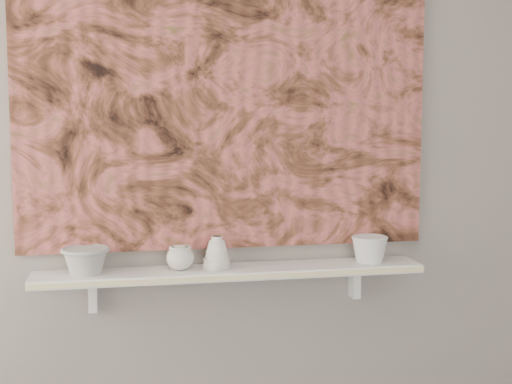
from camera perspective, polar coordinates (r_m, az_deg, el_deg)
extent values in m
plane|color=gray|center=(2.61, -2.38, 3.40)|extent=(3.60, 0.00, 3.60)
cube|color=white|center=(2.58, -2.00, -6.41)|extent=(1.40, 0.18, 0.03)
cube|color=beige|center=(2.49, -1.65, -6.87)|extent=(1.40, 0.01, 0.02)
cube|color=white|center=(2.63, -12.94, -8.00)|extent=(0.03, 0.06, 0.12)
cube|color=white|center=(2.78, 7.89, -7.13)|extent=(0.03, 0.06, 0.12)
cube|color=brown|center=(2.60, -2.35, 7.57)|extent=(1.50, 0.02, 1.10)
cube|color=black|center=(2.70, 7.18, 0.95)|extent=(0.09, 0.00, 0.08)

